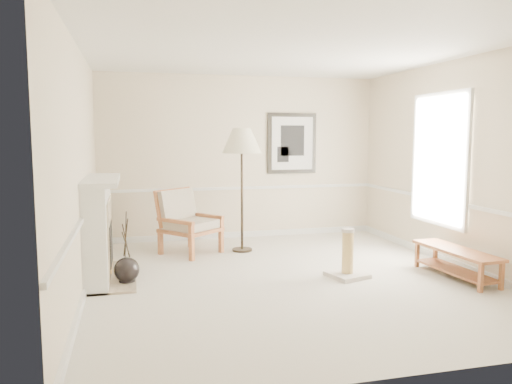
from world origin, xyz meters
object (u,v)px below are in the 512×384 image
Objects in this scene: floor_vase at (127,271)px; scratching_post at (347,262)px; bench at (456,258)px; floor_lamp at (242,144)px; armchair at (185,219)px.

floor_vase is 2.83m from scratching_post.
floor_vase is at bearing 169.64° from bench.
floor_lamp is (1.79, 1.40, 1.54)m from floor_vase.
floor_lamp reaches higher than floor_vase.
floor_lamp is 1.44× the size of bench.
floor_vase is 2.74m from floor_lamp.
bench is 1.41m from scratching_post.
scratching_post is at bearing -8.00° from floor_vase.
scratching_post is (1.90, -1.90, -0.34)m from armchair.
floor_vase is 0.68× the size of bench.
floor_vase is at bearing -141.97° from floor_lamp.
floor_lamp is at bearing 38.03° from floor_vase.
floor_vase reaches higher than scratching_post.
floor_vase is 0.83× the size of armchair.
armchair is at bearing 172.79° from floor_lamp.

